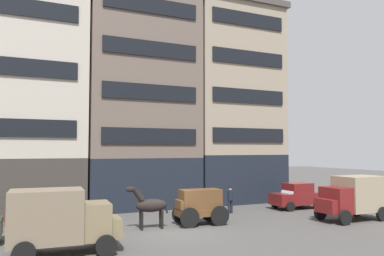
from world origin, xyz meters
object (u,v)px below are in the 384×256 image
object	(u,v)px
fire_hydrant_curbside	(7,219)
sedan_light	(297,196)
draft_horse	(150,205)
pedestrian_officer	(230,198)
cargo_wagon	(199,204)
delivery_truck_far	(62,219)
delivery_truck_near	(353,196)

from	to	relation	value
fire_hydrant_curbside	sedan_light	bearing A→B (deg)	-4.19
draft_horse	pedestrian_officer	bearing A→B (deg)	22.37
cargo_wagon	fire_hydrant_curbside	world-z (taller)	cargo_wagon
draft_horse	delivery_truck_far	size ratio (longest dim) A/B	0.53
delivery_truck_near	fire_hydrant_curbside	size ratio (longest dim) A/B	5.26
draft_horse	fire_hydrant_curbside	size ratio (longest dim) A/B	2.83
cargo_wagon	delivery_truck_far	xyz separation A→B (m)	(-7.78, -3.26, 0.28)
cargo_wagon	delivery_truck_far	distance (m)	8.44
pedestrian_officer	fire_hydrant_curbside	xyz separation A→B (m)	(-13.43, 1.15, -0.55)
fire_hydrant_curbside	delivery_truck_near	bearing A→B (deg)	-18.77
draft_horse	pedestrian_officer	xyz separation A→B (m)	(6.52, 2.68, -0.29)
fire_hydrant_curbside	delivery_truck_far	bearing A→B (deg)	-73.64
delivery_truck_near	draft_horse	bearing A→B (deg)	167.83
delivery_truck_far	sedan_light	xyz separation A→B (m)	(16.71, 5.72, -0.51)
delivery_truck_near	delivery_truck_far	bearing A→B (deg)	-177.66
draft_horse	delivery_truck_far	distance (m)	5.83
draft_horse	delivery_truck_near	size ratio (longest dim) A/B	0.54
cargo_wagon	sedan_light	distance (m)	9.27
delivery_truck_far	fire_hydrant_curbside	size ratio (longest dim) A/B	5.36
cargo_wagon	sedan_light	bearing A→B (deg)	15.39
delivery_truck_near	delivery_truck_far	size ratio (longest dim) A/B	0.98
sedan_light	delivery_truck_near	bearing A→B (deg)	-89.24
sedan_light	fire_hydrant_curbside	world-z (taller)	sedan_light
cargo_wagon	fire_hydrant_curbside	bearing A→B (deg)	158.74
delivery_truck_far	fire_hydrant_curbside	xyz separation A→B (m)	(-2.08, 7.09, -1.00)
cargo_wagon	delivery_truck_near	xyz separation A→B (m)	(9.00, -2.57, 0.28)
sedan_light	fire_hydrant_curbside	bearing A→B (deg)	175.81
delivery_truck_near	pedestrian_officer	xyz separation A→B (m)	(-5.43, 5.26, -0.44)
cargo_wagon	draft_horse	distance (m)	2.95
cargo_wagon	fire_hydrant_curbside	xyz separation A→B (m)	(-9.86, 3.84, -0.72)
cargo_wagon	delivery_truck_far	world-z (taller)	delivery_truck_far
cargo_wagon	draft_horse	xyz separation A→B (m)	(-2.95, 0.00, 0.12)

